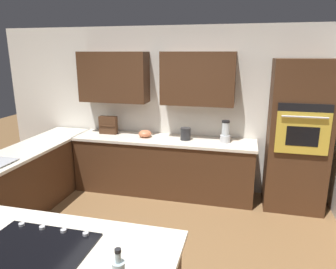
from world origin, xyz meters
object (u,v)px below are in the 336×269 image
(cooktop, at_px, (34,249))
(kettle, at_px, (185,134))
(blender, at_px, (225,133))
(spice_rack, at_px, (108,125))
(wall_oven, at_px, (298,136))
(mixing_bowl, at_px, (145,134))

(cooktop, distance_m, kettle, 2.99)
(cooktop, relative_size, blender, 2.29)
(blender, bearing_deg, kettle, 0.00)
(kettle, bearing_deg, spice_rack, -2.66)
(wall_oven, bearing_deg, cooktop, 54.45)
(mixing_bowl, xyz_separation_m, spice_rack, (0.65, -0.06, 0.09))
(cooktop, relative_size, kettle, 4.05)
(wall_oven, relative_size, cooktop, 2.79)
(spice_rack, relative_size, kettle, 1.57)
(wall_oven, distance_m, cooktop, 3.60)
(cooktop, bearing_deg, mixing_bowl, -86.92)
(cooktop, bearing_deg, kettle, -99.45)
(blender, xyz_separation_m, kettle, (0.60, 0.00, -0.05))
(mixing_bowl, bearing_deg, wall_oven, 179.40)
(wall_oven, bearing_deg, spice_rack, -1.66)
(cooktop, distance_m, mixing_bowl, 2.95)
(cooktop, relative_size, spice_rack, 2.59)
(wall_oven, relative_size, mixing_bowl, 10.34)
(mixing_bowl, distance_m, kettle, 0.65)
(cooktop, xyz_separation_m, blender, (-1.09, -2.95, 0.13))
(spice_rack, distance_m, kettle, 1.30)
(kettle, bearing_deg, mixing_bowl, 0.00)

